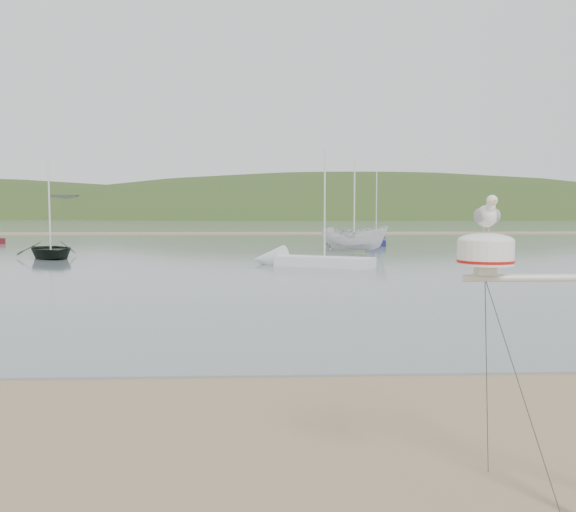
{
  "coord_description": "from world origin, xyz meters",
  "views": [
    {
      "loc": [
        2.05,
        -6.42,
        2.9
      ],
      "look_at": [
        2.36,
        1.0,
        2.35
      ],
      "focal_mm": 38.0,
      "sensor_mm": 36.0,
      "label": 1
    }
  ],
  "objects_px": {
    "sailboat_blue_far": "(376,241)",
    "sailboat_white_near": "(294,260)",
    "boat_dark": "(50,218)",
    "boat_white": "(354,218)"
  },
  "relations": [
    {
      "from": "sailboat_blue_far",
      "to": "sailboat_white_near",
      "type": "distance_m",
      "value": 22.2
    },
    {
      "from": "boat_white",
      "to": "sailboat_blue_far",
      "type": "bearing_deg",
      "value": 6.61
    },
    {
      "from": "boat_white",
      "to": "boat_dark",
      "type": "bearing_deg",
      "value": 129.05
    },
    {
      "from": "boat_white",
      "to": "sailboat_blue_far",
      "type": "relative_size",
      "value": 0.69
    },
    {
      "from": "boat_dark",
      "to": "boat_white",
      "type": "distance_m",
      "value": 19.62
    },
    {
      "from": "boat_white",
      "to": "sailboat_white_near",
      "type": "relative_size",
      "value": 0.72
    },
    {
      "from": "boat_dark",
      "to": "sailboat_white_near",
      "type": "xyz_separation_m",
      "value": [
        14.38,
        -5.36,
        -2.17
      ]
    },
    {
      "from": "sailboat_blue_far",
      "to": "sailboat_white_near",
      "type": "relative_size",
      "value": 1.04
    },
    {
      "from": "sailboat_blue_far",
      "to": "boat_dark",
      "type": "bearing_deg",
      "value": -145.91
    },
    {
      "from": "boat_dark",
      "to": "boat_white",
      "type": "relative_size",
      "value": 1.02
    }
  ]
}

